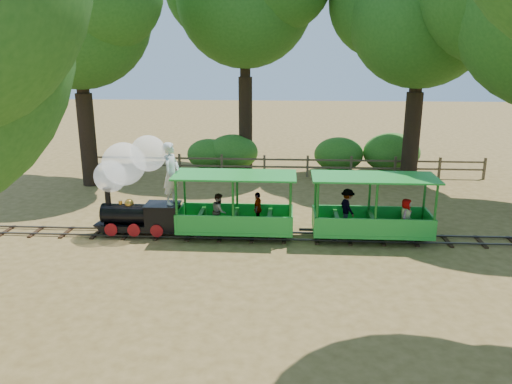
# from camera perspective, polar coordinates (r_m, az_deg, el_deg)

# --- Properties ---
(ground) EXTENTS (90.00, 90.00, 0.00)m
(ground) POSITION_cam_1_polar(r_m,az_deg,el_deg) (15.70, 3.25, -5.28)
(ground) COLOR #9D7D43
(ground) RESTS_ON ground
(track) EXTENTS (22.00, 1.00, 0.10)m
(track) POSITION_cam_1_polar(r_m,az_deg,el_deg) (15.68, 3.25, -5.05)
(track) COLOR #3F3D3A
(track) RESTS_ON ground
(locomotive) EXTENTS (2.93, 1.33, 3.25)m
(locomotive) POSITION_cam_1_polar(r_m,az_deg,el_deg) (15.93, -13.77, 1.50)
(locomotive) COLOR black
(locomotive) RESTS_ON ground
(carriage_front) EXTENTS (3.73, 1.52, 1.94)m
(carriage_front) POSITION_cam_1_polar(r_m,az_deg,el_deg) (15.50, -2.38, -2.51)
(carriage_front) COLOR green
(carriage_front) RESTS_ON track
(carriage_rear) EXTENTS (3.73, 1.52, 1.94)m
(carriage_rear) POSITION_cam_1_polar(r_m,az_deg,el_deg) (15.67, 12.92, -2.64)
(carriage_rear) COLOR green
(carriage_rear) RESTS_ON track
(oak_nw) EXTENTS (7.53, 6.62, 10.11)m
(oak_nw) POSITION_cam_1_polar(r_m,az_deg,el_deg) (22.50, -19.95, 19.39)
(oak_nw) COLOR #2D2116
(oak_nw) RESTS_ON ground
(oak_ne) EXTENTS (7.54, 6.64, 10.11)m
(oak_ne) POSITION_cam_1_polar(r_m,az_deg,el_deg) (22.95, 18.38, 19.42)
(oak_ne) COLOR #2D2116
(oak_ne) RESTS_ON ground
(fence) EXTENTS (18.10, 0.10, 1.00)m
(fence) POSITION_cam_1_polar(r_m,az_deg,el_deg) (23.21, 3.44, 3.18)
(fence) COLOR brown
(fence) RESTS_ON ground
(shrub_west) EXTENTS (2.16, 1.66, 1.50)m
(shrub_west) POSITION_cam_1_polar(r_m,az_deg,el_deg) (24.75, -5.39, 4.34)
(shrub_west) COLOR #2D6B1E
(shrub_west) RESTS_ON ground
(shrub_mid_w) EXTENTS (2.50, 1.92, 1.73)m
(shrub_mid_w) POSITION_cam_1_polar(r_m,az_deg,el_deg) (24.57, -2.68, 4.58)
(shrub_mid_w) COLOR #2D6B1E
(shrub_mid_w) RESTS_ON ground
(shrub_mid_e) EXTENTS (2.37, 1.83, 1.64)m
(shrub_mid_e) POSITION_cam_1_polar(r_m,az_deg,el_deg) (24.56, 9.43, 4.28)
(shrub_mid_e) COLOR #2D6B1E
(shrub_mid_e) RESTS_ON ground
(shrub_east) EXTENTS (2.72, 2.09, 1.88)m
(shrub_east) POSITION_cam_1_polar(r_m,az_deg,el_deg) (24.92, 15.23, 4.38)
(shrub_east) COLOR #2D6B1E
(shrub_east) RESTS_ON ground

